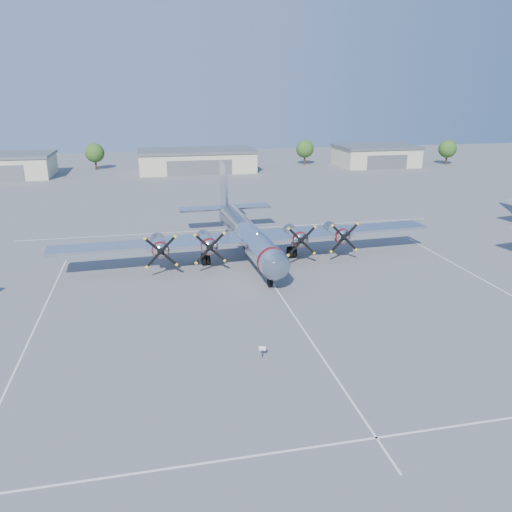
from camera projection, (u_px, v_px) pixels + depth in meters
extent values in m
plane|color=#5F5F61|center=(279.00, 294.00, 48.98)|extent=(260.00, 260.00, 0.00)
cube|color=silver|center=(30.00, 339.00, 39.97)|extent=(0.15, 40.00, 0.01)
cube|color=silver|center=(294.00, 315.00, 44.33)|extent=(0.15, 40.00, 0.01)
cube|color=silver|center=(510.00, 295.00, 48.69)|extent=(0.15, 40.00, 0.01)
cube|color=silver|center=(376.00, 438.00, 28.53)|extent=(60.00, 0.15, 0.01)
cube|color=silver|center=(236.00, 229.00, 72.20)|extent=(60.00, 0.15, 0.01)
cube|color=beige|center=(2.00, 167.00, 115.49)|extent=(22.00, 14.00, 4.80)
cube|color=slate|center=(1.00, 155.00, 114.65)|extent=(22.60, 14.60, 0.60)
cube|color=beige|center=(197.00, 162.00, 124.41)|extent=(28.00, 14.00, 4.80)
cube|color=slate|center=(196.00, 151.00, 123.57)|extent=(28.60, 14.60, 0.60)
cube|color=slate|center=(200.00, 168.00, 118.05)|extent=(15.40, 0.20, 3.60)
cube|color=beige|center=(375.00, 157.00, 133.93)|extent=(20.00, 14.00, 4.80)
cube|color=slate|center=(376.00, 146.00, 133.09)|extent=(20.60, 14.60, 0.60)
cube|color=slate|center=(387.00, 162.00, 127.57)|extent=(11.00, 0.20, 3.60)
cylinder|color=#382619|center=(96.00, 164.00, 127.20)|extent=(0.50, 0.50, 2.80)
sphere|color=#234513|center=(95.00, 153.00, 126.31)|extent=(4.80, 4.80, 4.80)
cylinder|color=#382619|center=(305.00, 159.00, 136.25)|extent=(0.50, 0.50, 2.80)
sphere|color=#234513|center=(305.00, 149.00, 135.36)|extent=(4.80, 4.80, 4.80)
cylinder|color=#382619|center=(446.00, 159.00, 136.35)|extent=(0.50, 0.50, 2.80)
sphere|color=#234513|center=(447.00, 149.00, 135.46)|extent=(4.80, 4.80, 4.80)
cylinder|color=black|center=(262.00, 353.00, 37.06)|extent=(0.05, 0.05, 0.72)
cube|color=white|center=(262.00, 348.00, 36.94)|extent=(0.49, 0.16, 0.36)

